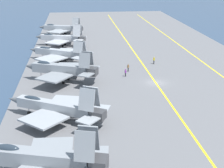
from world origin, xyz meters
The scene contains 12 objects.
ground_plane centered at (0.00, 0.00, 0.00)m, with size 2000.00×2000.00×0.00m, color #2D425B.
carrier_deck centered at (0.00, 0.00, 0.20)m, with size 217.89×55.85×0.40m, color slate.
deck_stripe_centerline centered at (0.00, 0.00, 0.40)m, with size 196.10×0.36×0.01m, color yellow.
parked_jet_second centered at (-31.37, 20.44, 3.20)m, with size 12.34×15.81×6.98m.
parked_jet_third centered at (-15.70, 19.39, 2.62)m, with size 13.25×16.75×6.25m.
parked_jet_fourth centered at (2.69, 19.12, 3.19)m, with size 13.85×15.99×6.72m.
parked_jet_fifth centered at (18.36, 20.02, 2.59)m, with size 14.06×16.53×5.73m.
parked_jet_sixth centered at (35.33, 20.09, 2.85)m, with size 13.27×15.47×6.57m.
parked_jet_seventh centered at (52.16, 20.50, 2.76)m, with size 13.78×15.69×5.99m.
crew_yellow_vest centered at (13.64, -2.73, 1.38)m, with size 0.40×0.46×1.78m.
crew_purple_vest centered at (4.69, 5.58, 1.35)m, with size 0.43×0.33×1.72m.
crew_brown_vest centered at (8.26, 4.43, 1.38)m, with size 0.39×0.45×1.79m.
Camera 1 is at (-64.99, 16.24, 23.60)m, focal length 55.00 mm.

